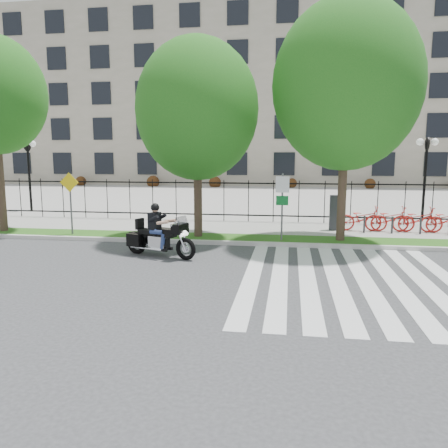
# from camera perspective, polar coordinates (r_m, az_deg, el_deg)

# --- Properties ---
(ground) EXTENTS (120.00, 120.00, 0.00)m
(ground) POSITION_cam_1_polar(r_m,az_deg,el_deg) (12.59, -6.36, -6.30)
(ground) COLOR #333336
(ground) RESTS_ON ground
(curb) EXTENTS (60.00, 0.20, 0.15)m
(curb) POSITION_cam_1_polar(r_m,az_deg,el_deg) (16.46, -2.68, -2.39)
(curb) COLOR beige
(curb) RESTS_ON ground
(grass_verge) EXTENTS (60.00, 1.50, 0.15)m
(grass_verge) POSITION_cam_1_polar(r_m,az_deg,el_deg) (17.28, -2.13, -1.85)
(grass_verge) COLOR #245114
(grass_verge) RESTS_ON ground
(sidewalk) EXTENTS (60.00, 3.50, 0.15)m
(sidewalk) POSITION_cam_1_polar(r_m,az_deg,el_deg) (19.70, -0.78, -0.52)
(sidewalk) COLOR #9C9992
(sidewalk) RESTS_ON ground
(plaza) EXTENTS (80.00, 34.00, 0.10)m
(plaza) POSITION_cam_1_polar(r_m,az_deg,el_deg) (37.01, 3.68, 3.80)
(plaza) COLOR #9C9992
(plaza) RESTS_ON ground
(crosswalk_stripes) EXTENTS (5.70, 8.00, 0.01)m
(crosswalk_stripes) POSITION_cam_1_polar(r_m,az_deg,el_deg) (12.29, 16.11, -6.95)
(crosswalk_stripes) COLOR silver
(crosswalk_stripes) RESTS_ON ground
(iron_fence) EXTENTS (30.00, 0.06, 2.00)m
(iron_fence) POSITION_cam_1_polar(r_m,az_deg,el_deg) (21.28, -0.01, 3.09)
(iron_fence) COLOR black
(iron_fence) RESTS_ON sidewalk
(office_building) EXTENTS (60.00, 21.90, 20.15)m
(office_building) POSITION_cam_1_polar(r_m,az_deg,el_deg) (57.13, 5.59, 15.51)
(office_building) COLOR gray
(office_building) RESTS_ON ground
(lamp_post_left) EXTENTS (1.06, 0.70, 4.25)m
(lamp_post_left) POSITION_cam_1_polar(r_m,az_deg,el_deg) (28.17, -24.22, 7.92)
(lamp_post_left) COLOR black
(lamp_post_left) RESTS_ON ground
(lamp_post_right) EXTENTS (1.06, 0.70, 4.25)m
(lamp_post_right) POSITION_cam_1_polar(r_m,az_deg,el_deg) (24.69, 24.91, 7.85)
(lamp_post_right) COLOR black
(lamp_post_right) RESTS_ON ground
(street_tree_1) EXTENTS (4.67, 4.67, 7.58)m
(street_tree_1) POSITION_cam_1_polar(r_m,az_deg,el_deg) (17.15, -3.53, 14.69)
(street_tree_1) COLOR #3B2920
(street_tree_1) RESTS_ON grass_verge
(street_tree_2) EXTENTS (5.32, 5.32, 8.71)m
(street_tree_2) POSITION_cam_1_polar(r_m,az_deg,el_deg) (16.98, 15.71, 17.05)
(street_tree_2) COLOR #3B2920
(street_tree_2) RESTS_ON grass_verge
(sign_pole_regulatory) EXTENTS (0.50, 0.09, 2.50)m
(sign_pole_regulatory) POSITION_cam_1_polar(r_m,az_deg,el_deg) (16.38, 7.62, 3.38)
(sign_pole_regulatory) COLOR #59595B
(sign_pole_regulatory) RESTS_ON grass_verge
(sign_pole_warning) EXTENTS (0.78, 0.09, 2.49)m
(sign_pole_warning) POSITION_cam_1_polar(r_m,az_deg,el_deg) (18.56, -19.45, 3.59)
(sign_pole_warning) COLOR #59595B
(sign_pole_warning) RESTS_ON grass_verge
(motorcycle_rider) EXTENTS (2.63, 1.36, 2.12)m
(motorcycle_rider) POSITION_cam_1_polar(r_m,az_deg,el_deg) (14.48, -8.43, -1.48)
(motorcycle_rider) COLOR black
(motorcycle_rider) RESTS_ON ground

